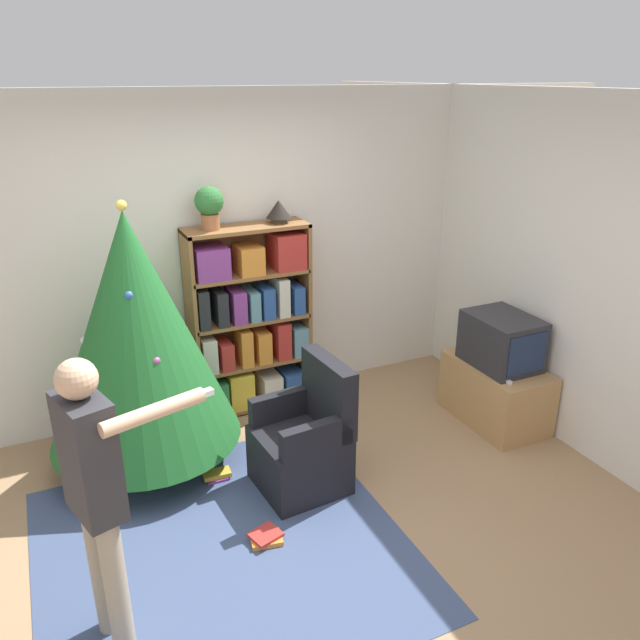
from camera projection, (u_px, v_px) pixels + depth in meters
name	position (u px, v px, depth m)	size (l,w,h in m)	color
ground_plane	(298.00, 533.00, 3.92)	(14.00, 14.00, 0.00)	#9E7A56
wall_back	(203.00, 258.00, 5.04)	(8.00, 0.10, 2.60)	silver
wall_right	(603.00, 286.00, 4.36)	(0.10, 8.00, 2.60)	silver
area_rug	(223.00, 549.00, 3.78)	(2.14, 2.16, 0.01)	#3D4C70
bookshelf	(251.00, 323.00, 5.15)	(0.99, 0.32, 1.58)	brown
tv_stand	(495.00, 392.00, 5.11)	(0.52, 0.86, 0.51)	tan
television	(502.00, 341.00, 4.93)	(0.44, 0.58, 0.41)	#28282D
game_remote	(505.00, 380.00, 4.73)	(0.04, 0.12, 0.02)	white
christmas_tree	(136.00, 331.00, 4.26)	(1.35, 1.35, 1.95)	#4C3323
armchair	(305.00, 444.00, 4.27)	(0.61, 0.60, 0.92)	black
standing_person	(96.00, 486.00, 2.85)	(0.71, 0.45, 1.58)	#9E937F
potted_plant	(209.00, 205.00, 4.68)	(0.22, 0.22, 0.33)	#935B38
table_lamp	(279.00, 210.00, 4.93)	(0.20, 0.20, 0.18)	#473828
book_pile_near_tree	(217.00, 475.00, 4.44)	(0.20, 0.16, 0.05)	#843889
book_pile_by_chair	(266.00, 538.00, 3.84)	(0.21, 0.20, 0.06)	orange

